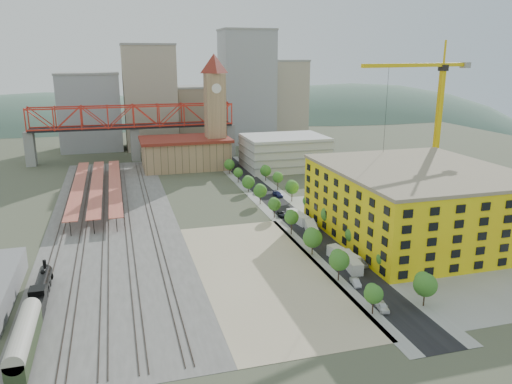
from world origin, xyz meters
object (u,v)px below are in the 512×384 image
object	(u,v)px
tower_crane	(433,105)
car_0	(382,306)
locomotive	(41,291)
site_trailer_b	(343,256)
construction_building	(417,202)
site_trailer_c	(311,229)
site_trailer_d	(298,217)
site_trailer_a	(350,262)
coach	(24,339)
clock_tower	(215,101)

from	to	relation	value
tower_crane	car_0	world-z (taller)	tower_crane
locomotive	car_0	size ratio (longest dim) A/B	4.92
locomotive	site_trailer_b	size ratio (longest dim) A/B	2.25
construction_building	locomotive	world-z (taller)	construction_building
tower_crane	site_trailer_b	distance (m)	69.63
site_trailer_c	site_trailer_d	xyz separation A→B (m)	(0.00, 10.19, 0.04)
site_trailer_d	car_0	xyz separation A→B (m)	(-3.00, -53.59, -0.62)
site_trailer_c	locomotive	bearing A→B (deg)	-147.35
locomotive	tower_crane	distance (m)	125.29
locomotive	site_trailer_c	distance (m)	69.49
site_trailer_b	site_trailer_d	size ratio (longest dim) A/B	0.98
tower_crane	site_trailer_c	size ratio (longest dim) A/B	5.20
site_trailer_a	coach	bearing A→B (deg)	-158.27
site_trailer_c	car_0	size ratio (longest dim) A/B	2.18
tower_crane	site_trailer_b	size ratio (longest dim) A/B	5.18
clock_tower	coach	bearing A→B (deg)	-113.71
site_trailer_a	site_trailer_d	bearing A→B (deg)	96.89
clock_tower	coach	xyz separation A→B (m)	(-58.00, -132.05, -25.58)
construction_building	coach	xyz separation A→B (m)	(-92.00, -32.05, -6.29)
locomotive	site_trailer_b	bearing A→B (deg)	1.37
tower_crane	clock_tower	bearing A→B (deg)	128.39
clock_tower	car_0	distance (m)	137.08
locomotive	site_trailer_b	distance (m)	66.02
site_trailer_a	site_trailer_b	distance (m)	3.70
construction_building	site_trailer_a	xyz separation A→B (m)	(-26.00, -14.56, -8.04)
tower_crane	site_trailer_b	bearing A→B (deg)	-140.91
site_trailer_b	car_0	xyz separation A→B (m)	(-3.00, -23.26, -0.59)
locomotive	site_trailer_d	distance (m)	73.31
construction_building	site_trailer_b	world-z (taller)	construction_building
site_trailer_d	site_trailer_a	bearing A→B (deg)	-97.17
clock_tower	locomotive	distance (m)	129.27
car_0	site_trailer_d	bearing A→B (deg)	95.08
locomotive	site_trailer_d	xyz separation A→B (m)	(66.00, 31.91, -0.70)
tower_crane	site_trailer_d	size ratio (longest dim) A/B	5.07
locomotive	car_0	distance (m)	66.64
site_trailer_b	construction_building	bearing A→B (deg)	11.64
clock_tower	site_trailer_d	world-z (taller)	clock_tower
clock_tower	locomotive	bearing A→B (deg)	-117.29
locomotive	tower_crane	size ratio (longest dim) A/B	0.43
clock_tower	car_0	size ratio (longest dim) A/B	11.41
clock_tower	site_trailer_d	distance (m)	85.40
coach	car_0	world-z (taller)	coach
coach	car_0	size ratio (longest dim) A/B	4.10
coach	clock_tower	bearing A→B (deg)	66.29
clock_tower	site_trailer_a	xyz separation A→B (m)	(8.00, -114.56, -27.33)
tower_crane	site_trailer_d	distance (m)	58.08
clock_tower	car_0	bearing A→B (deg)	-87.86
locomotive	site_trailer_d	bearing A→B (deg)	25.80
clock_tower	coach	distance (m)	146.48
clock_tower	tower_crane	xyz separation A→B (m)	(56.57, -71.40, 3.23)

